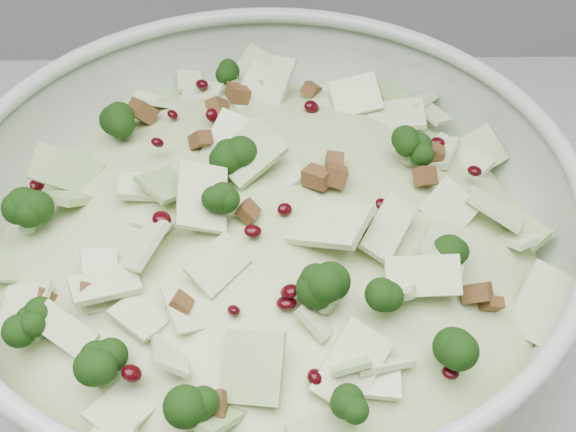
# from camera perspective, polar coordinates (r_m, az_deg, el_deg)

# --- Properties ---
(mixing_bowl) EXTENTS (0.46, 0.46, 0.16)m
(mixing_bowl) POSITION_cam_1_polar(r_m,az_deg,el_deg) (0.53, -1.61, -3.26)
(mixing_bowl) COLOR #A7B8AA
(mixing_bowl) RESTS_ON counter
(salad) EXTENTS (0.48, 0.48, 0.16)m
(salad) POSITION_cam_1_polar(r_m,az_deg,el_deg) (0.51, -1.67, -1.36)
(salad) COLOR #C4D592
(salad) RESTS_ON mixing_bowl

